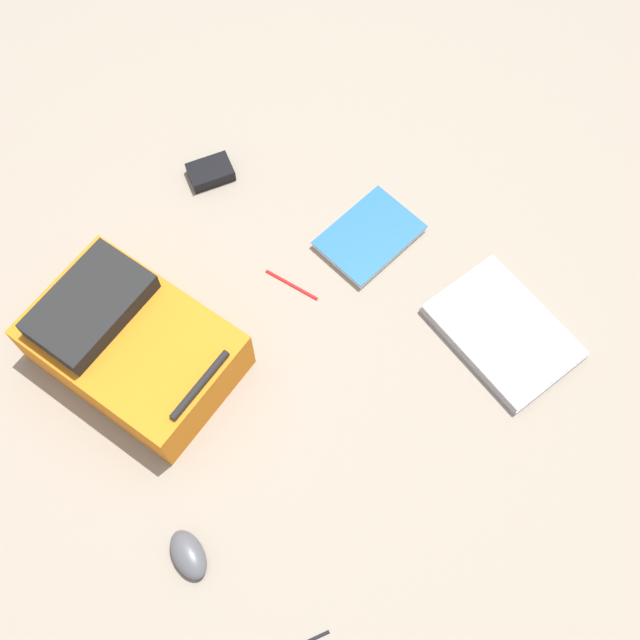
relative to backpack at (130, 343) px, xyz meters
name	(u,v)px	position (x,y,z in m)	size (l,w,h in m)	color
ground_plane	(299,320)	(0.16, 0.35, -0.08)	(4.06, 4.06, 0.00)	gray
backpack	(130,343)	(0.00, 0.00, 0.00)	(0.50, 0.40, 0.19)	orange
laptop	(503,332)	(0.49, 0.69, -0.06)	(0.33, 0.24, 0.03)	#929296
book_red	(369,237)	(0.10, 0.62, -0.07)	(0.19, 0.25, 0.02)	silver
computer_mouse	(188,555)	(0.44, -0.16, -0.06)	(0.06, 0.11, 0.04)	#4C4C51
power_brick	(211,172)	(-0.30, 0.43, -0.06)	(0.08, 0.11, 0.03)	black
pen_black	(292,284)	(0.08, 0.39, -0.08)	(0.01, 0.01, 0.15)	red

